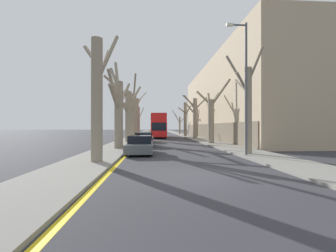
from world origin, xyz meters
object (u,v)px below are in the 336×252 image
(street_tree_left_2, at_px, (128,113))
(street_tree_right_3, at_px, (185,118))
(street_tree_left_5, at_px, (139,120))
(parked_car_2, at_px, (146,137))
(lamp_post, at_px, (245,83))
(parked_car_0, at_px, (140,145))
(double_decker_bus, at_px, (158,125))
(street_tree_left_4, at_px, (138,116))
(street_tree_right_2, at_px, (195,116))
(street_tree_left_1, at_px, (118,109))
(street_tree_left_0, at_px, (98,95))
(street_tree_right_0, at_px, (247,106))
(street_tree_right_4, at_px, (180,124))
(street_tree_right_1, at_px, (211,116))
(parked_car_1, at_px, (144,140))
(street_tree_left_3, at_px, (133,113))

(street_tree_left_2, distance_m, street_tree_right_3, 20.97)
(street_tree_left_5, distance_m, parked_car_2, 21.11)
(lamp_post, bearing_deg, parked_car_0, 163.07)
(street_tree_left_2, relative_size, double_decker_bus, 0.69)
(street_tree_left_4, bearing_deg, street_tree_right_2, -31.25)
(street_tree_left_1, xyz_separation_m, lamp_post, (9.10, -5.43, 1.31))
(street_tree_left_5, height_order, street_tree_right_2, street_tree_left_5)
(street_tree_left_0, bearing_deg, street_tree_right_0, 16.90)
(street_tree_right_2, relative_size, double_decker_bus, 0.63)
(street_tree_right_4, bearing_deg, lamp_post, -90.80)
(street_tree_right_1, bearing_deg, street_tree_left_0, -126.11)
(street_tree_right_0, height_order, street_tree_right_2, street_tree_right_2)
(street_tree_left_0, relative_size, parked_car_1, 1.70)
(street_tree_right_3, distance_m, parked_car_2, 19.46)
(street_tree_left_5, relative_size, parked_car_0, 1.95)
(street_tree_right_3, bearing_deg, parked_car_2, -113.22)
(street_tree_left_3, height_order, street_tree_right_4, street_tree_left_3)
(street_tree_right_3, xyz_separation_m, double_decker_bus, (-5.76, -5.10, -1.36))
(street_tree_left_1, xyz_separation_m, street_tree_left_3, (-0.10, 15.52, 0.55))
(street_tree_left_3, xyz_separation_m, parked_car_0, (2.20, -18.82, -3.50))
(street_tree_left_0, xyz_separation_m, street_tree_left_4, (0.00, 30.17, 0.41))
(street_tree_right_2, xyz_separation_m, parked_car_1, (-7.73, -13.83, -3.15))
(street_tree_left_2, bearing_deg, double_decker_bus, 73.26)
(street_tree_right_2, bearing_deg, street_tree_left_2, -138.94)
(street_tree_left_0, distance_m, street_tree_left_1, 7.49)
(parked_car_0, bearing_deg, street_tree_left_1, 122.44)
(street_tree_right_1, bearing_deg, street_tree_left_2, 167.57)
(street_tree_left_0, height_order, parked_car_1, street_tree_left_0)
(street_tree_right_3, relative_size, parked_car_2, 1.81)
(street_tree_left_5, distance_m, lamp_post, 36.42)
(street_tree_left_2, distance_m, street_tree_right_4, 31.00)
(street_tree_left_5, distance_m, parked_car_0, 33.26)
(street_tree_left_3, distance_m, street_tree_left_4, 7.16)
(street_tree_right_3, distance_m, street_tree_right_4, 10.89)
(street_tree_left_0, relative_size, parked_car_0, 1.82)
(street_tree_right_4, bearing_deg, street_tree_left_1, -104.51)
(street_tree_left_3, bearing_deg, street_tree_left_4, 88.73)
(street_tree_left_2, bearing_deg, parked_car_2, 21.76)
(street_tree_right_3, distance_m, parked_car_0, 31.03)
(street_tree_right_1, bearing_deg, double_decker_bus, 110.67)
(parked_car_0, height_order, parked_car_1, parked_car_1)
(street_tree_right_0, bearing_deg, street_tree_left_0, -163.10)
(street_tree_left_1, relative_size, street_tree_left_4, 0.92)
(street_tree_left_0, bearing_deg, street_tree_right_3, 74.26)
(double_decker_bus, xyz_separation_m, parked_car_0, (-1.82, -24.83, -1.76))
(street_tree_right_4, xyz_separation_m, parked_car_0, (-7.60, -40.77, -2.10))
(lamp_post, bearing_deg, street_tree_left_0, -167.21)
(street_tree_left_5, distance_m, parked_car_1, 27.08)
(street_tree_right_1, distance_m, parked_car_2, 8.70)
(street_tree_left_3, height_order, street_tree_left_4, street_tree_left_3)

